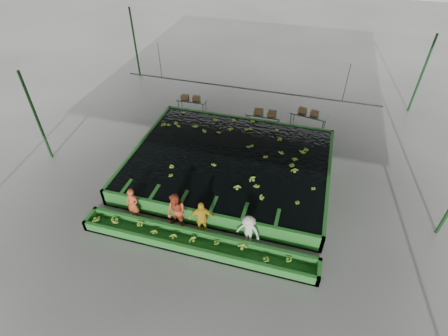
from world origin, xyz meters
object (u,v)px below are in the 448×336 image
(worker_a, at_px, (133,205))
(packing_table_right, at_px, (308,121))
(flotation_tank, at_px, (229,164))
(sorting_trough, at_px, (197,243))
(packing_table_mid, at_px, (263,120))
(box_stack_mid, at_px, (265,115))
(worker_c, at_px, (201,219))
(worker_b, at_px, (177,212))
(box_stack_right, at_px, (308,113))
(packing_table_left, at_px, (192,105))
(worker_d, at_px, (248,231))
(box_stack_left, at_px, (191,100))

(worker_a, distance_m, packing_table_right, 11.72)
(worker_a, bearing_deg, flotation_tank, 59.69)
(sorting_trough, relative_size, packing_table_mid, 4.80)
(box_stack_mid, bearing_deg, sorting_trough, -95.75)
(worker_a, relative_size, box_stack_mid, 1.26)
(worker_c, bearing_deg, worker_a, 160.08)
(flotation_tank, relative_size, worker_b, 5.30)
(flotation_tank, height_order, sorting_trough, flotation_tank)
(worker_b, height_order, packing_table_mid, worker_b)
(worker_b, distance_m, box_stack_right, 10.64)
(worker_c, bearing_deg, packing_table_left, 92.31)
(worker_c, relative_size, box_stack_right, 1.49)
(worker_c, xyz_separation_m, box_stack_right, (3.47, 9.61, 0.09))
(worker_b, bearing_deg, worker_a, -158.14)
(worker_d, relative_size, packing_table_left, 0.83)
(worker_a, xyz_separation_m, worker_c, (3.16, 0.00, 0.06))
(packing_table_right, bearing_deg, worker_a, -124.80)
(worker_a, bearing_deg, box_stack_right, 61.73)
(packing_table_mid, bearing_deg, worker_a, -114.36)
(box_stack_left, relative_size, box_stack_right, 1.02)
(packing_table_mid, bearing_deg, box_stack_mid, -35.44)
(worker_a, height_order, packing_table_left, worker_a)
(flotation_tank, distance_m, box_stack_left, 6.58)
(box_stack_right, bearing_deg, worker_b, -115.43)
(sorting_trough, distance_m, worker_a, 3.35)
(sorting_trough, xyz_separation_m, worker_a, (-3.20, 0.80, 0.58))
(worker_a, bearing_deg, packing_table_left, 100.80)
(packing_table_left, bearing_deg, sorting_trough, -69.14)
(worker_b, bearing_deg, packing_table_left, 128.22)
(flotation_tank, distance_m, box_stack_right, 6.34)
(worker_d, height_order, packing_table_right, worker_d)
(worker_b, bearing_deg, box_stack_left, 128.62)
(worker_a, bearing_deg, worker_b, 6.33)
(sorting_trough, distance_m, worker_d, 2.19)
(sorting_trough, height_order, box_stack_right, box_stack_right)
(sorting_trough, xyz_separation_m, packing_table_right, (3.49, 10.42, 0.24))
(worker_c, xyz_separation_m, box_stack_left, (-3.96, 9.51, -0.05))
(packing_table_mid, bearing_deg, worker_c, -95.65)
(sorting_trough, relative_size, worker_b, 5.30)
(box_stack_right, bearing_deg, worker_c, -109.85)
(flotation_tank, height_order, packing_table_left, flotation_tank)
(worker_d, bearing_deg, packing_table_mid, 106.90)
(worker_c, bearing_deg, flotation_tank, 69.54)
(worker_b, bearing_deg, box_stack_right, 86.43)
(flotation_tank, relative_size, packing_table_left, 5.39)
(worker_d, relative_size, box_stack_left, 1.26)
(packing_table_left, distance_m, box_stack_left, 0.43)
(packing_table_left, bearing_deg, box_stack_left, -143.99)
(packing_table_right, relative_size, box_stack_left, 1.76)
(worker_c, relative_size, box_stack_left, 1.45)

